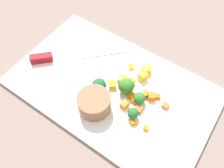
% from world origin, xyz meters
% --- Properties ---
extents(ground_plane, '(4.00, 4.00, 0.00)m').
position_xyz_m(ground_plane, '(0.00, 0.00, 0.00)').
color(ground_plane, gray).
extents(cutting_board, '(0.52, 0.31, 0.01)m').
position_xyz_m(cutting_board, '(0.00, 0.00, 0.01)').
color(cutting_board, white).
rests_on(cutting_board, ground_plane).
extents(prep_bowl, '(0.08, 0.08, 0.04)m').
position_xyz_m(prep_bowl, '(0.00, -0.07, 0.03)').
color(prep_bowl, '#8C6546').
rests_on(prep_bowl, cutting_board).
extents(chef_knife, '(0.23, 0.23, 0.02)m').
position_xyz_m(chef_knife, '(-0.16, 0.00, 0.02)').
color(chef_knife, silver).
rests_on(chef_knife, cutting_board).
extents(carrot_dice_0, '(0.02, 0.02, 0.01)m').
position_xyz_m(carrot_dice_0, '(0.09, -0.02, 0.02)').
color(carrot_dice_0, orange).
rests_on(carrot_dice_0, cutting_board).
extents(carrot_dice_1, '(0.02, 0.02, 0.01)m').
position_xyz_m(carrot_dice_1, '(0.08, 0.02, 0.02)').
color(carrot_dice_1, orange).
rests_on(carrot_dice_1, cutting_board).
extents(carrot_dice_2, '(0.02, 0.01, 0.01)m').
position_xyz_m(carrot_dice_2, '(0.14, 0.03, 0.02)').
color(carrot_dice_2, orange).
rests_on(carrot_dice_2, cutting_board).
extents(carrot_dice_3, '(0.02, 0.02, 0.01)m').
position_xyz_m(carrot_dice_3, '(0.07, -0.01, 0.02)').
color(carrot_dice_3, orange).
rests_on(carrot_dice_3, cutting_board).
extents(carrot_dice_4, '(0.02, 0.02, 0.01)m').
position_xyz_m(carrot_dice_4, '(0.11, 0.04, 0.02)').
color(carrot_dice_4, orange).
rests_on(carrot_dice_4, cutting_board).
extents(carrot_dice_5, '(0.02, 0.02, 0.01)m').
position_xyz_m(carrot_dice_5, '(0.06, -0.03, 0.02)').
color(carrot_dice_5, orange).
rests_on(carrot_dice_5, cutting_board).
extents(carrot_dice_6, '(0.02, 0.02, 0.02)m').
position_xyz_m(carrot_dice_6, '(0.10, 0.03, 0.02)').
color(carrot_dice_6, orange).
rests_on(carrot_dice_6, cutting_board).
extents(carrot_dice_7, '(0.02, 0.02, 0.01)m').
position_xyz_m(carrot_dice_7, '(0.06, -0.00, 0.02)').
color(carrot_dice_7, orange).
rests_on(carrot_dice_7, cutting_board).
extents(carrot_dice_8, '(0.01, 0.01, 0.01)m').
position_xyz_m(carrot_dice_8, '(0.13, -0.05, 0.02)').
color(carrot_dice_8, orange).
rests_on(carrot_dice_8, cutting_board).
extents(carrot_dice_9, '(0.02, 0.02, 0.01)m').
position_xyz_m(carrot_dice_9, '(0.10, -0.06, 0.02)').
color(carrot_dice_9, orange).
rests_on(carrot_dice_9, cutting_board).
extents(pepper_dice_0, '(0.02, 0.02, 0.01)m').
position_xyz_m(pepper_dice_0, '(0.03, 0.04, 0.02)').
color(pepper_dice_0, yellow).
rests_on(pepper_dice_0, cutting_board).
extents(pepper_dice_1, '(0.03, 0.03, 0.02)m').
position_xyz_m(pepper_dice_1, '(-0.00, 0.00, 0.02)').
color(pepper_dice_1, yellow).
rests_on(pepper_dice_1, cutting_board).
extents(pepper_dice_2, '(0.02, 0.02, 0.02)m').
position_xyz_m(pepper_dice_2, '(0.02, 0.03, 0.02)').
color(pepper_dice_2, yellow).
rests_on(pepper_dice_2, cutting_board).
extents(pepper_dice_3, '(0.03, 0.03, 0.02)m').
position_xyz_m(pepper_dice_3, '(0.05, 0.09, 0.02)').
color(pepper_dice_3, yellow).
rests_on(pepper_dice_3, cutting_board).
extents(pepper_dice_4, '(0.02, 0.02, 0.01)m').
position_xyz_m(pepper_dice_4, '(0.01, 0.08, 0.02)').
color(pepper_dice_4, yellow).
rests_on(pepper_dice_4, cutting_board).
extents(pepper_dice_5, '(0.02, 0.02, 0.02)m').
position_xyz_m(pepper_dice_5, '(0.05, 0.07, 0.02)').
color(pepper_dice_5, yellow).
rests_on(pepper_dice_5, cutting_board).
extents(broccoli_floret_0, '(0.04, 0.04, 0.04)m').
position_xyz_m(broccoli_floret_0, '(0.04, 0.01, 0.04)').
color(broccoli_floret_0, '#8ABB5C').
rests_on(broccoli_floret_0, cutting_board).
extents(broccoli_floret_1, '(0.04, 0.04, 0.04)m').
position_xyz_m(broccoli_floret_1, '(-0.02, -0.03, 0.03)').
color(broccoli_floret_1, '#85BA5A').
rests_on(broccoli_floret_1, cutting_board).
extents(broccoli_floret_2, '(0.03, 0.03, 0.03)m').
position_xyz_m(broccoli_floret_2, '(0.09, -0.04, 0.03)').
color(broccoli_floret_2, '#90B25A').
rests_on(broccoli_floret_2, cutting_board).
extents(broccoli_floret_3, '(0.03, 0.03, 0.03)m').
position_xyz_m(broccoli_floret_3, '(0.08, -0.00, 0.03)').
color(broccoli_floret_3, '#98BA59').
rests_on(broccoli_floret_3, cutting_board).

